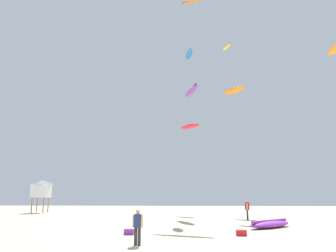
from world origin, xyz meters
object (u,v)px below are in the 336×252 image
(kite_aloft_0, at_px, (227,47))
(kite_aloft_1, at_px, (189,54))
(kite_grounded_near, at_px, (270,224))
(person_foreground, at_px, (138,224))
(kite_aloft_4, at_px, (190,126))
(person_midground, at_px, (247,208))
(kite_aloft_3, at_px, (195,0))
(lifeguard_tower, at_px, (41,188))
(gear_bag, at_px, (241,233))
(cooler_box, at_px, (129,232))
(kite_aloft_5, at_px, (192,91))
(kite_aloft_2, at_px, (234,90))

(kite_aloft_0, height_order, kite_aloft_1, kite_aloft_0)
(kite_grounded_near, distance_m, kite_aloft_1, 22.14)
(person_foreground, distance_m, kite_aloft_4, 29.18)
(person_midground, relative_size, kite_aloft_4, 0.54)
(kite_aloft_3, bearing_deg, kite_grounded_near, -74.60)
(lifeguard_tower, bearing_deg, gear_bag, -46.74)
(kite_aloft_1, relative_size, kite_aloft_3, 0.73)
(kite_grounded_near, height_order, lifeguard_tower, lifeguard_tower)
(kite_aloft_0, bearing_deg, kite_aloft_3, -160.33)
(gear_bag, relative_size, kite_aloft_0, 0.25)
(cooler_box, bearing_deg, kite_aloft_0, 67.16)
(person_foreground, distance_m, lifeguard_tower, 31.59)
(kite_aloft_5, bearing_deg, lifeguard_tower, 168.86)
(cooler_box, xyz_separation_m, kite_aloft_1, (3.87, 16.18, 18.13))
(cooler_box, xyz_separation_m, gear_bag, (6.30, -0.22, 0.00))
(kite_grounded_near, height_order, kite_aloft_4, kite_aloft_4)
(person_foreground, xyz_separation_m, person_midground, (7.82, 15.71, 0.12))
(kite_aloft_5, bearing_deg, kite_aloft_4, 92.81)
(kite_aloft_1, xyz_separation_m, kite_aloft_3, (0.93, 3.61, 9.30))
(kite_grounded_near, height_order, kite_aloft_1, kite_aloft_1)
(lifeguard_tower, height_order, kite_aloft_5, kite_aloft_5)
(cooler_box, xyz_separation_m, kite_aloft_2, (9.93, 22.83, 15.78))
(lifeguard_tower, distance_m, kite_aloft_0, 30.57)
(kite_grounded_near, relative_size, kite_aloft_2, 1.24)
(person_midground, xyz_separation_m, kite_aloft_3, (-4.07, 8.13, 26.55))
(lifeguard_tower, bearing_deg, kite_aloft_2, -0.03)
(person_foreground, relative_size, kite_aloft_0, 0.72)
(kite_aloft_5, bearing_deg, cooler_box, -102.33)
(person_foreground, bearing_deg, kite_aloft_1, -171.58)
(kite_aloft_4, bearing_deg, person_foreground, -96.08)
(lifeguard_tower, bearing_deg, kite_aloft_3, -8.57)
(kite_aloft_1, bearing_deg, kite_aloft_4, 89.33)
(gear_bag, relative_size, kite_aloft_4, 0.17)
(person_midground, xyz_separation_m, gear_bag, (-2.57, -11.88, -0.89))
(kite_aloft_0, relative_size, kite_aloft_5, 0.48)
(person_midground, relative_size, kite_aloft_3, 0.45)
(lifeguard_tower, relative_size, kite_aloft_2, 1.25)
(kite_aloft_5, bearing_deg, kite_aloft_0, 25.48)
(kite_grounded_near, height_order, cooler_box, kite_grounded_near)
(person_midground, distance_m, kite_aloft_0, 22.57)
(kite_aloft_2, relative_size, kite_aloft_3, 0.84)
(gear_bag, bearing_deg, person_midground, 77.79)
(person_foreground, relative_size, kite_grounded_near, 0.38)
(kite_aloft_0, distance_m, kite_aloft_4, 11.61)
(kite_aloft_3, bearing_deg, gear_bag, -85.71)
(person_midground, height_order, lifeguard_tower, lifeguard_tower)
(person_foreground, xyz_separation_m, kite_aloft_1, (2.81, 20.23, 17.36))
(person_foreground, bearing_deg, kite_aloft_4, -169.74)
(kite_aloft_1, xyz_separation_m, kite_aloft_4, (0.08, 6.95, -7.13))
(cooler_box, distance_m, kite_aloft_0, 31.42)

